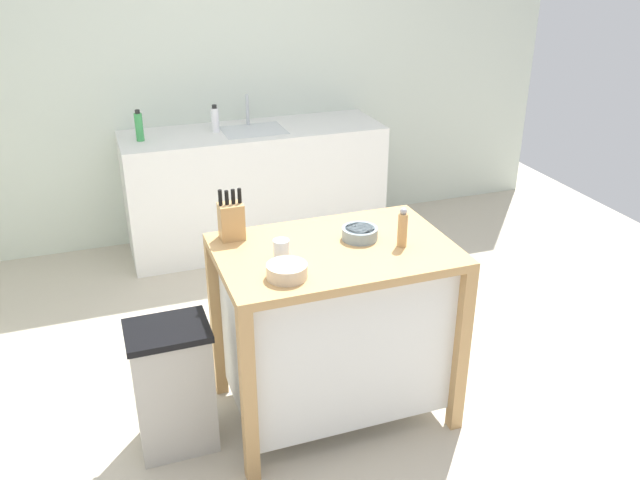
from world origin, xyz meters
name	(u,v)px	position (x,y,z in m)	size (l,w,h in m)	color
ground_plane	(321,392)	(0.00, 0.00, 0.00)	(6.39, 6.39, 0.00)	#BCB29E
wall_back	(217,63)	(0.00, 2.25, 1.30)	(5.39, 0.10, 2.60)	silver
kitchen_island	(334,322)	(0.02, -0.13, 0.50)	(1.06, 0.71, 0.89)	tan
knife_block	(231,220)	(-0.39, 0.12, 0.98)	(0.11, 0.09, 0.24)	tan
bowl_stoneware_deep	(360,233)	(0.16, -0.08, 0.92)	(0.17, 0.17, 0.05)	gray
bowl_ceramic_small	(287,271)	(-0.27, -0.33, 0.92)	(0.17, 0.17, 0.06)	beige
drinking_cup	(281,250)	(-0.24, -0.17, 0.94)	(0.07, 0.07, 0.09)	silver
pepper_grinder	(403,228)	(0.31, -0.21, 0.98)	(0.04, 0.04, 0.19)	tan
trash_bin	(173,387)	(-0.75, -0.12, 0.32)	(0.36, 0.28, 0.63)	#B7B2A8
sink_counter	(255,187)	(0.16, 1.90, 0.44)	(1.87, 0.60, 0.88)	silver
sink_faucet	(247,110)	(0.16, 2.04, 0.99)	(0.02, 0.02, 0.22)	#B7BCC1
bottle_hand_soap	(215,119)	(-0.10, 1.92, 0.97)	(0.05, 0.05, 0.19)	white
bottle_spray_cleaner	(139,126)	(-0.62, 1.88, 0.98)	(0.05, 0.05, 0.21)	green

